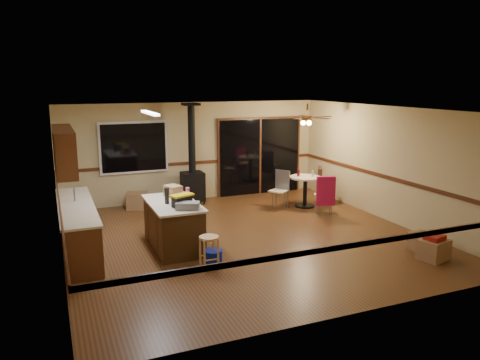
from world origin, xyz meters
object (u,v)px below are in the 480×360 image
blue_bucket (213,258)px  chair_left (281,185)px  toolbox_grey (188,206)px  box_under_window (137,200)px  kitchen_island (173,225)px  chair_right (321,181)px  box_corner_b (421,241)px  dining_table (305,186)px  wood_stove (192,176)px  bar_stool (209,253)px  chair_near (326,191)px  box_corner_a (434,250)px  toolbox_black (182,201)px

blue_bucket → chair_left: chair_left is taller
toolbox_grey → box_under_window: 3.77m
kitchen_island → toolbox_grey: 0.78m
toolbox_grey → chair_right: size_ratio=0.59×
blue_bucket → box_corner_b: box_corner_b is taller
dining_table → chair_left: (-0.61, 0.16, 0.06)m
wood_stove → toolbox_grey: size_ratio=6.08×
kitchen_island → box_under_window: kitchen_island is taller
bar_stool → dining_table: 4.64m
bar_stool → chair_near: bearing=30.0°
kitchen_island → box_corner_a: size_ratio=3.44×
bar_stool → chair_right: 5.15m
wood_stove → box_under_window: 1.53m
wood_stove → bar_stool: 4.47m
wood_stove → toolbox_black: size_ratio=7.23×
dining_table → blue_bucket: bearing=-141.0°
kitchen_island → chair_right: (4.39, 1.81, 0.14)m
toolbox_grey → chair_near: size_ratio=0.59×
toolbox_grey → blue_bucket: size_ratio=1.25×
toolbox_grey → toolbox_black: bearing=100.0°
toolbox_grey → dining_table: bearing=31.2°
toolbox_grey → toolbox_black: size_ratio=1.19×
chair_right → bar_stool: bearing=-143.0°
box_under_window → box_corner_a: bearing=-51.9°
box_corner_a → dining_table: bearing=94.3°
box_under_window → bar_stool: bearing=-84.5°
blue_bucket → toolbox_black: bearing=112.6°
toolbox_grey → toolbox_black: toolbox_black is taller
toolbox_black → bar_stool: size_ratio=0.59×
bar_stool → box_corner_b: size_ratio=1.46×
blue_bucket → chair_near: (3.48, 1.92, 0.46)m
wood_stove → chair_left: size_ratio=4.51×
toolbox_grey → chair_left: size_ratio=0.74×
chair_right → box_corner_a: bearing=-93.3°
kitchen_island → box_corner_b: (4.31, -1.89, -0.29)m
chair_right → blue_bucket: bearing=-143.6°
chair_near → chair_left: bearing=122.4°
chair_right → box_under_window: size_ratio=1.35×
chair_left → box_corner_b: chair_left is taller
wood_stove → toolbox_black: 3.62m
toolbox_grey → chair_right: bearing=29.3°
kitchen_island → toolbox_grey: toolbox_grey is taller
chair_near → box_corner_b: bearing=-81.2°
blue_bucket → dining_table: size_ratio=0.42×
dining_table → chair_near: chair_near is taller
wood_stove → blue_bucket: wood_stove is taller
toolbox_grey → box_corner_b: size_ratio=1.02×
wood_stove → toolbox_grey: wood_stove is taller
toolbox_black → chair_near: 3.99m
kitchen_island → chair_near: 3.98m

